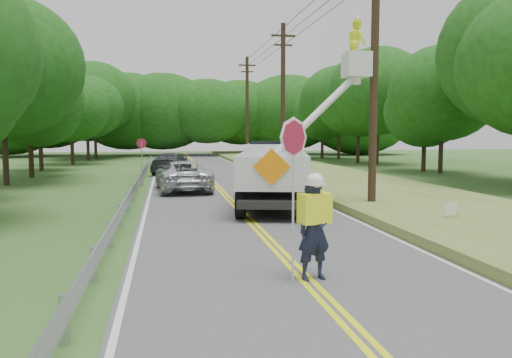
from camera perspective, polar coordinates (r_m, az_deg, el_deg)
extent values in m
plane|color=#2B521E|center=(9.96, 6.17, -11.79)|extent=(140.00, 140.00, 0.00)
cube|color=#4C4B4E|center=(23.47, -3.41, -1.86)|extent=(7.20, 96.00, 0.02)
cube|color=#EFF412|center=(23.46, -3.66, -1.83)|extent=(0.12, 96.00, 0.00)
cube|color=#EFF412|center=(23.48, -3.17, -1.82)|extent=(0.12, 96.00, 0.00)
cube|color=silver|center=(23.33, -11.87, -1.97)|extent=(0.12, 96.00, 0.00)
cube|color=silver|center=(24.11, 4.76, -1.65)|extent=(0.12, 96.00, 0.00)
cube|color=#A1A5A9|center=(7.71, -20.70, -14.51)|extent=(0.12, 0.14, 0.70)
cube|color=#A1A5A9|center=(10.55, -17.68, -9.06)|extent=(0.12, 0.14, 0.70)
cube|color=#A1A5A9|center=(13.46, -15.99, -5.93)|extent=(0.12, 0.14, 0.70)
cube|color=#A1A5A9|center=(16.40, -14.92, -3.92)|extent=(0.12, 0.14, 0.70)
cube|color=#A1A5A9|center=(19.36, -14.17, -2.52)|extent=(0.12, 0.14, 0.70)
cube|color=#A1A5A9|center=(22.33, -13.63, -1.49)|extent=(0.12, 0.14, 0.70)
cube|color=#A1A5A9|center=(25.31, -13.21, -0.70)|extent=(0.12, 0.14, 0.70)
cube|color=#A1A5A9|center=(28.29, -12.88, -0.07)|extent=(0.12, 0.14, 0.70)
cube|color=#A1A5A9|center=(31.27, -12.62, 0.43)|extent=(0.12, 0.14, 0.70)
cube|color=#A1A5A9|center=(34.26, -12.40, 0.84)|extent=(0.12, 0.14, 0.70)
cube|color=#A1A5A9|center=(37.25, -12.21, 1.19)|extent=(0.12, 0.14, 0.70)
cube|color=#A1A5A9|center=(40.24, -12.06, 1.49)|extent=(0.12, 0.14, 0.70)
cube|color=#A1A5A9|center=(43.24, -11.92, 1.75)|extent=(0.12, 0.14, 0.70)
cube|color=#A1A5A9|center=(46.23, -11.80, 1.97)|extent=(0.12, 0.14, 0.70)
cube|color=#A1A5A9|center=(24.28, -13.12, -0.35)|extent=(0.05, 48.00, 0.34)
cylinder|color=black|center=(19.81, 13.09, 11.17)|extent=(0.30, 0.30, 10.00)
cylinder|color=black|center=(34.08, 3.03, 8.76)|extent=(0.30, 0.30, 10.00)
cube|color=black|center=(34.59, 3.06, 15.72)|extent=(1.60, 0.12, 0.12)
cube|color=black|center=(34.49, 3.06, 14.74)|extent=(1.20, 0.10, 0.10)
cylinder|color=black|center=(48.79, -0.99, 7.71)|extent=(0.30, 0.30, 10.00)
cube|color=black|center=(49.15, -1.00, 12.61)|extent=(1.60, 0.12, 0.12)
cube|color=black|center=(49.08, -1.00, 11.91)|extent=(1.20, 0.10, 0.10)
cylinder|color=black|center=(28.22, 4.75, 17.90)|extent=(0.03, 43.00, 0.03)
cylinder|color=black|center=(28.40, 6.19, 17.81)|extent=(0.03, 43.00, 0.03)
cylinder|color=black|center=(28.60, 7.60, 17.70)|extent=(0.03, 43.00, 0.03)
cube|color=#546F2F|center=(25.27, 12.79, -1.15)|extent=(7.00, 96.00, 0.30)
cylinder|color=#332319|center=(31.09, -26.26, 2.81)|extent=(0.32, 0.32, 3.76)
ellipsoid|color=#1C4110|center=(31.27, -26.60, 11.25)|extent=(8.77, 8.77, 7.72)
cylinder|color=#332319|center=(35.66, -23.87, 2.47)|extent=(0.32, 0.32, 2.92)
ellipsoid|color=#1C4110|center=(35.69, -24.09, 8.20)|extent=(6.81, 6.81, 6.00)
cylinder|color=#332319|center=(41.49, -22.93, 2.62)|extent=(0.32, 0.32, 2.61)
ellipsoid|color=#1C4110|center=(41.49, -23.09, 7.02)|extent=(6.09, 6.09, 5.36)
cylinder|color=#332319|center=(48.60, -19.87, 3.23)|extent=(0.32, 0.32, 2.92)
ellipsoid|color=#1C4110|center=(48.62, -20.00, 7.44)|extent=(6.82, 6.82, 6.00)
cylinder|color=#332319|center=(55.66, -18.29, 3.64)|extent=(0.32, 0.32, 3.20)
ellipsoid|color=#1C4110|center=(55.71, -18.40, 7.66)|extent=(7.46, 7.46, 6.56)
cylinder|color=#332319|center=(59.46, -17.52, 4.08)|extent=(0.32, 0.32, 3.88)
ellipsoid|color=#1C4110|center=(59.58, -17.65, 8.65)|extent=(9.06, 9.06, 7.97)
cylinder|color=#332319|center=(38.40, 19.98, 3.04)|extent=(0.32, 0.32, 3.28)
ellipsoid|color=#1C4110|center=(38.48, 20.17, 9.01)|extent=(7.65, 7.65, 6.73)
cylinder|color=#332319|center=(39.65, 18.26, 2.64)|extent=(0.32, 0.32, 2.57)
ellipsoid|color=#1C4110|center=(39.65, 18.39, 7.18)|extent=(6.00, 6.00, 5.28)
cylinder|color=#332319|center=(47.09, 13.42, 3.89)|extent=(0.32, 0.32, 3.81)
ellipsoid|color=#1C4110|center=(47.22, 13.54, 9.55)|extent=(8.89, 8.89, 7.82)
cylinder|color=#332319|center=(48.81, 11.34, 3.80)|extent=(0.32, 0.32, 3.52)
ellipsoid|color=#1C4110|center=(48.90, 11.44, 8.84)|extent=(8.21, 8.21, 7.22)
cylinder|color=#332319|center=(55.59, 9.25, 4.07)|extent=(0.32, 0.32, 3.64)
ellipsoid|color=#1C4110|center=(55.68, 9.32, 8.65)|extent=(8.50, 8.50, 7.48)
cylinder|color=#332319|center=(57.45, 7.42, 3.72)|extent=(0.32, 0.32, 2.83)
ellipsoid|color=#1C4110|center=(57.46, 7.46, 7.16)|extent=(6.59, 6.59, 5.80)
ellipsoid|color=#1C4110|center=(67.00, -26.12, 6.94)|extent=(14.10, 10.57, 10.57)
ellipsoid|color=#1C4110|center=(68.64, -22.29, 7.03)|extent=(12.31, 9.23, 9.23)
ellipsoid|color=#1C4110|center=(67.14, -18.30, 7.20)|extent=(9.96, 7.47, 7.47)
ellipsoid|color=#1C4110|center=(65.76, -14.21, 7.35)|extent=(12.77, 9.57, 9.57)
ellipsoid|color=#1C4110|center=(65.33, -10.40, 7.44)|extent=(12.81, 9.61, 9.61)
ellipsoid|color=#1C4110|center=(63.80, -5.47, 7.56)|extent=(10.64, 7.98, 7.98)
ellipsoid|color=#1C4110|center=(67.69, -1.79, 7.45)|extent=(11.36, 8.52, 8.52)
ellipsoid|color=#1C4110|center=(68.12, 3.74, 7.42)|extent=(13.29, 9.97, 9.97)
ellipsoid|color=#1C4110|center=(68.30, 7.14, 7.39)|extent=(10.31, 7.73, 7.73)
ellipsoid|color=#1C4110|center=(67.95, 11.47, 7.34)|extent=(14.66, 11.00, 11.00)
imported|color=#191E33|center=(10.08, 6.55, -5.76)|extent=(0.80, 0.62, 1.95)
cube|color=#DFF122|center=(10.01, 6.58, -3.27)|extent=(0.67, 0.50, 0.59)
ellipsoid|color=white|center=(9.94, 6.61, -0.18)|extent=(0.36, 0.36, 0.29)
cylinder|color=#B7B7B7|center=(9.84, 4.17, -3.70)|extent=(0.04, 0.04, 2.73)
cylinder|color=#A11C3A|center=(9.72, 4.22, 4.65)|extent=(0.65, 0.49, 0.78)
cylinder|color=black|center=(17.12, -1.73, -2.76)|extent=(0.54, 1.06, 1.01)
cylinder|color=black|center=(17.08, 5.36, -2.80)|extent=(0.54, 1.06, 1.01)
cylinder|color=black|center=(19.20, -1.23, -1.88)|extent=(0.54, 1.06, 1.01)
cylinder|color=black|center=(19.17, 5.09, -1.92)|extent=(0.54, 1.06, 1.01)
cylinder|color=black|center=(21.82, -0.73, -1.02)|extent=(0.54, 1.06, 1.01)
cylinder|color=black|center=(21.79, 4.82, -1.05)|extent=(0.54, 1.06, 1.01)
cube|color=black|center=(19.46, 1.94, -1.57)|extent=(3.67, 7.09, 0.26)
cube|color=white|center=(18.67, 1.91, -0.23)|extent=(3.45, 5.28, 0.23)
cube|color=white|center=(18.69, -1.75, 1.40)|extent=(1.15, 4.75, 0.95)
cube|color=white|center=(18.65, 5.59, 1.37)|extent=(1.15, 4.75, 0.95)
cube|color=white|center=(16.23, 1.77, 0.81)|extent=(2.38, 0.61, 0.95)
cube|color=white|center=(22.23, 2.07, 1.47)|extent=(2.77, 2.49, 1.90)
cube|color=black|center=(22.40, 2.08, 3.26)|extent=(2.37, 1.81, 0.79)
cube|color=white|center=(17.47, 1.85, 1.13)|extent=(1.14, 1.14, 0.85)
cube|color=white|center=(19.59, 11.18, 12.41)|extent=(0.90, 0.90, 0.90)
imported|color=#DFF122|center=(19.71, 11.23, 14.79)|extent=(0.62, 0.80, 1.65)
cube|color=orange|center=(16.14, 1.77, 1.35)|extent=(1.17, 0.31, 1.20)
imported|color=silver|center=(25.49, -8.19, 0.37)|extent=(2.84, 5.52, 1.49)
imported|color=#3C4044|center=(36.07, -9.43, 1.76)|extent=(3.23, 5.43, 1.47)
cylinder|color=#A1A5A9|center=(28.22, -12.65, 1.68)|extent=(0.06, 0.06, 2.43)
cylinder|color=#A11C3A|center=(28.17, -12.69, 3.92)|extent=(0.55, 0.03, 0.55)
cube|color=white|center=(16.75, 21.02, -3.11)|extent=(0.51, 0.17, 0.37)
cylinder|color=#A1A5A9|center=(16.69, 20.36, -4.21)|extent=(0.02, 0.02, 0.53)
cylinder|color=#A1A5A9|center=(16.91, 21.59, -4.14)|extent=(0.02, 0.02, 0.53)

